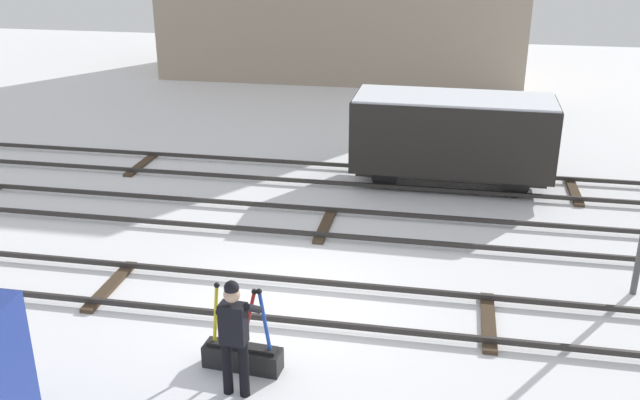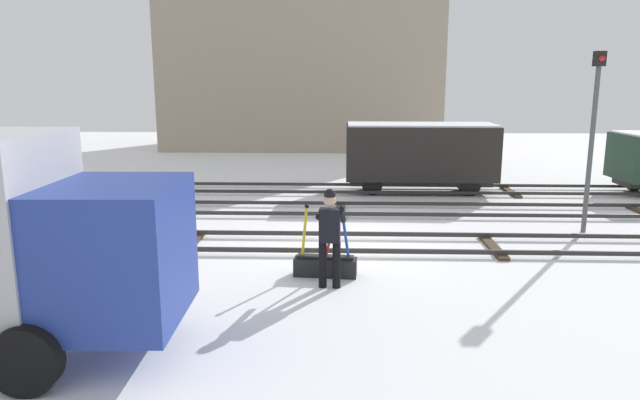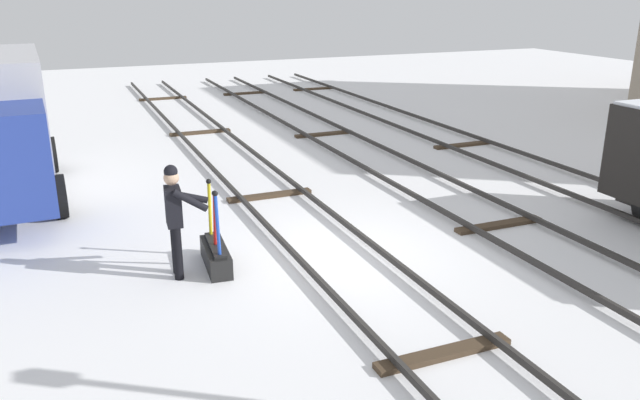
% 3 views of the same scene
% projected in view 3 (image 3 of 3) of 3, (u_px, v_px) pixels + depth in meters
% --- Properties ---
extents(ground_plane, '(60.00, 60.00, 0.00)m').
position_uv_depth(ground_plane, '(333.00, 255.00, 11.25)').
color(ground_plane, white).
extents(track_main_line, '(44.00, 1.94, 0.18)m').
position_uv_depth(track_main_line, '(333.00, 249.00, 11.22)').
color(track_main_line, '#2D2B28').
rests_on(track_main_line, ground_plane).
extents(track_siding_near, '(44.00, 1.94, 0.18)m').
position_uv_depth(track_siding_near, '(499.00, 222.00, 12.53)').
color(track_siding_near, '#2D2B28').
rests_on(track_siding_near, ground_plane).
extents(track_siding_far, '(44.00, 1.94, 0.18)m').
position_uv_depth(track_siding_far, '(622.00, 201.00, 13.72)').
color(track_siding_far, '#2D2B28').
rests_on(track_siding_far, ground_plane).
extents(switch_lever_frame, '(1.27, 0.46, 1.45)m').
position_uv_depth(switch_lever_frame, '(216.00, 253.00, 10.70)').
color(switch_lever_frame, black).
rests_on(switch_lever_frame, ground_plane).
extents(rail_worker, '(0.57, 0.74, 1.88)m').
position_uv_depth(rail_worker, '(176.00, 213.00, 10.12)').
color(rail_worker, black).
rests_on(rail_worker, ground_plane).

